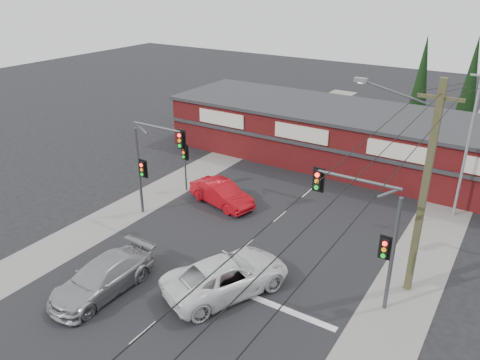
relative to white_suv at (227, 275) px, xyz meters
The scene contains 18 objects.
ground 2.33m from the white_suv, 128.41° to the left, with size 120.00×120.00×0.00m, color black.
road_strip 6.88m from the white_suv, 101.36° to the left, with size 14.00×70.00×0.01m, color black.
verge_left 11.94m from the white_suv, 145.77° to the left, with size 3.00×70.00×0.02m, color gray.
verge_right 9.84m from the white_suv, 43.12° to the left, with size 3.00×70.00×0.02m, color gray.
stop_line 2.32m from the white_suv, ahead, with size 6.50×0.35×0.01m, color silver.
white_suv is the anchor object (origin of this frame).
silver_suv 5.81m from the white_suv, 146.59° to the right, with size 2.19×5.39×1.56m, color #A1A4A6.
red_sedan 8.98m from the white_suv, 126.14° to the left, with size 1.62×4.63×1.53m, color #B60B14.
lane_dashes 7.92m from the white_suv, 99.85° to the left, with size 0.12×49.72×0.01m.
shop_building 18.87m from the white_suv, 97.14° to the left, with size 27.30×8.40×4.22m.
conifer_near 26.20m from the white_suv, 85.21° to the left, with size 1.80×1.80×9.25m.
conifer_far 28.65m from the white_suv, 78.46° to the left, with size 1.80×1.80×9.25m.
traffic_mast_left 9.15m from the white_suv, 154.54° to the left, with size 3.77×0.27×5.97m.
traffic_mast_right 6.88m from the white_suv, 26.09° to the left, with size 3.96×0.27×5.97m.
pedestal_signal 11.61m from the white_suv, 137.97° to the left, with size 0.55×0.27×3.38m.
utility_pole 9.59m from the white_suv, 33.73° to the left, with size 4.38×0.59×10.00m.
steel_pole 16.16m from the white_suv, 60.81° to the left, with size 1.20×0.16×9.00m.
power_lines 10.89m from the white_suv, ahead, with size 2.01×29.00×1.22m.
Camera 1 is at (11.54, -16.64, 13.74)m, focal length 35.00 mm.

